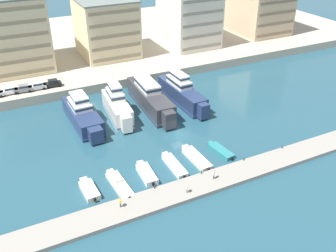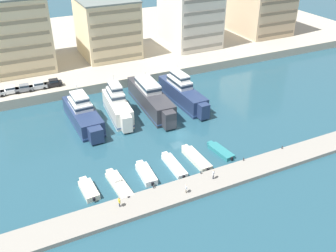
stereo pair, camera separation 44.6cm
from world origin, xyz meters
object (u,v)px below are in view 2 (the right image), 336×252
at_px(yacht_navy_far_left, 83,114).
at_px(motorboat_white_center_left, 174,165).
at_px(yacht_navy_center_left, 182,92).
at_px(pedestrian_near_edge, 213,174).
at_px(car_white_left, 10,90).
at_px(car_black_center, 53,83).
at_px(car_grey_mid_left, 24,88).
at_px(car_silver_center_left, 38,85).
at_px(motorboat_cream_center, 196,158).
at_px(yacht_ivory_left, 117,106).
at_px(yacht_charcoal_mid_left, 151,98).
at_px(motorboat_cream_far_left, 88,189).
at_px(pedestrian_far_side, 186,188).
at_px(motorboat_teal_center_right, 221,151).
at_px(pedestrian_mid_deck, 119,201).
at_px(motorboat_cream_left, 119,184).
at_px(motorboat_white_mid_left, 146,174).

bearing_deg(yacht_navy_far_left, motorboat_white_center_left, -65.61).
xyz_separation_m(yacht_navy_center_left, pedestrian_near_edge, (-9.17, -28.33, -0.77)).
bearing_deg(car_white_left, car_black_center, -0.84).
bearing_deg(motorboat_white_center_left, pedestrian_near_edge, -58.63).
xyz_separation_m(car_grey_mid_left, car_silver_center_left, (3.17, 0.03, 0.00)).
xyz_separation_m(yacht_navy_far_left, motorboat_cream_center, (14.55, -22.05, -1.76)).
height_order(yacht_ivory_left, yacht_charcoal_mid_left, yacht_ivory_left).
relative_size(yacht_navy_center_left, motorboat_cream_far_left, 3.22).
xyz_separation_m(yacht_ivory_left, car_grey_mid_left, (-16.85, 16.80, 0.64)).
relative_size(car_grey_mid_left, pedestrian_far_side, 2.62).
xyz_separation_m(yacht_charcoal_mid_left, car_black_center, (-18.18, 16.29, 0.83)).
bearing_deg(motorboat_cream_center, motorboat_teal_center_right, 1.72).
distance_m(yacht_navy_far_left, pedestrian_mid_deck, 28.32).
distance_m(motorboat_cream_left, motorboat_white_center_left, 10.39).
distance_m(yacht_charcoal_mid_left, pedestrian_near_edge, 28.94).
xyz_separation_m(car_grey_mid_left, pedestrian_mid_deck, (7.32, -44.72, -1.57)).
distance_m(motorboat_cream_far_left, car_black_center, 38.82).
bearing_deg(pedestrian_near_edge, car_black_center, 110.26).
xyz_separation_m(motorboat_cream_far_left, motorboat_teal_center_right, (24.97, 0.24, -0.11)).
distance_m(motorboat_cream_center, pedestrian_near_edge, 6.76).
relative_size(yacht_navy_far_left, pedestrian_mid_deck, 10.83).
height_order(motorboat_cream_far_left, motorboat_white_center_left, motorboat_cream_far_left).
bearing_deg(yacht_navy_far_left, car_silver_center_left, 110.55).
distance_m(yacht_navy_center_left, pedestrian_mid_deck, 37.62).
relative_size(motorboat_cream_center, motorboat_teal_center_right, 1.26).
height_order(car_grey_mid_left, car_silver_center_left, same).
distance_m(motorboat_teal_center_right, car_grey_mid_left, 48.32).
distance_m(motorboat_cream_center, pedestrian_mid_deck, 17.76).
height_order(yacht_navy_far_left, yacht_charcoal_mid_left, yacht_navy_far_left).
xyz_separation_m(yacht_charcoal_mid_left, pedestrian_near_edge, (-1.50, -28.89, -0.70)).
bearing_deg(pedestrian_mid_deck, car_black_center, 90.81).
height_order(motorboat_cream_left, pedestrian_near_edge, pedestrian_near_edge).
relative_size(car_black_center, pedestrian_mid_deck, 2.43).
height_order(yacht_navy_center_left, pedestrian_far_side, yacht_navy_center_left).
xyz_separation_m(motorboat_cream_left, car_black_center, (-2.35, 39.38, 2.90)).
relative_size(yacht_charcoal_mid_left, motorboat_white_mid_left, 3.26).
height_order(yacht_navy_far_left, motorboat_white_mid_left, yacht_navy_far_left).
height_order(yacht_navy_far_left, pedestrian_mid_deck, yacht_navy_far_left).
bearing_deg(car_silver_center_left, motorboat_cream_center, -61.72).
relative_size(motorboat_cream_center, car_silver_center_left, 2.03).
bearing_deg(pedestrian_near_edge, yacht_navy_center_left, 72.06).
bearing_deg(yacht_charcoal_mid_left, car_black_center, 138.14).
height_order(yacht_navy_far_left, pedestrian_far_side, yacht_navy_far_left).
xyz_separation_m(yacht_ivory_left, yacht_charcoal_mid_left, (8.01, 0.56, -0.19)).
xyz_separation_m(motorboat_white_center_left, car_white_left, (-22.49, 38.83, 2.87)).
xyz_separation_m(motorboat_white_mid_left, car_white_left, (-17.13, 39.03, 2.74)).
distance_m(yacht_ivory_left, yacht_navy_center_left, 15.69).
distance_m(car_white_left, car_grey_mid_left, 3.08).
height_order(yacht_ivory_left, car_black_center, yacht_ivory_left).
distance_m(motorboat_cream_left, motorboat_cream_center, 14.90).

